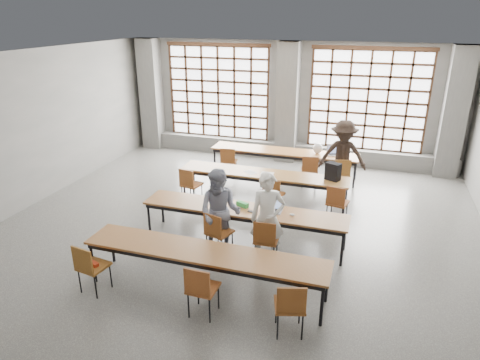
% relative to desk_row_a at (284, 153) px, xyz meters
% --- Properties ---
extents(floor, '(11.00, 11.00, 0.00)m').
position_rel_desk_row_a_xyz_m(floor, '(-0.24, -3.79, -0.66)').
color(floor, '#4D4D4A').
rests_on(floor, ground).
extents(ceiling, '(11.00, 11.00, 0.00)m').
position_rel_desk_row_a_xyz_m(ceiling, '(-0.24, -3.79, 2.84)').
color(ceiling, silver).
rests_on(ceiling, floor).
extents(wall_back, '(10.00, 0.00, 10.00)m').
position_rel_desk_row_a_xyz_m(wall_back, '(-0.24, 1.71, 1.09)').
color(wall_back, '#61615F').
rests_on(wall_back, floor).
extents(wall_left, '(0.00, 11.00, 11.00)m').
position_rel_desk_row_a_xyz_m(wall_left, '(-5.24, -3.79, 1.09)').
color(wall_left, '#61615F').
rests_on(wall_left, floor).
extents(column_left, '(0.60, 0.55, 3.50)m').
position_rel_desk_row_a_xyz_m(column_left, '(-4.74, 1.43, 1.09)').
color(column_left, '#555552').
rests_on(column_left, floor).
extents(column_mid, '(0.60, 0.55, 3.50)m').
position_rel_desk_row_a_xyz_m(column_mid, '(-0.24, 1.43, 1.09)').
color(column_mid, '#555552').
rests_on(column_mid, floor).
extents(column_right, '(0.60, 0.55, 3.50)m').
position_rel_desk_row_a_xyz_m(column_right, '(4.26, 1.43, 1.09)').
color(column_right, '#555552').
rests_on(column_right, floor).
extents(window_left, '(3.32, 0.12, 3.00)m').
position_rel_desk_row_a_xyz_m(window_left, '(-2.49, 1.63, 1.24)').
color(window_left, white).
rests_on(window_left, wall_back).
extents(window_right, '(3.32, 0.12, 3.00)m').
position_rel_desk_row_a_xyz_m(window_right, '(2.01, 1.63, 1.24)').
color(window_right, white).
rests_on(window_right, wall_back).
extents(sill_ledge, '(9.80, 0.35, 0.50)m').
position_rel_desk_row_a_xyz_m(sill_ledge, '(-0.24, 1.51, -0.41)').
color(sill_ledge, '#555552').
rests_on(sill_ledge, floor).
extents(desk_row_a, '(4.00, 0.70, 0.73)m').
position_rel_desk_row_a_xyz_m(desk_row_a, '(0.00, 0.00, 0.00)').
color(desk_row_a, brown).
rests_on(desk_row_a, floor).
extents(desk_row_b, '(4.00, 0.70, 0.73)m').
position_rel_desk_row_a_xyz_m(desk_row_b, '(-0.10, -1.83, 0.00)').
color(desk_row_b, brown).
rests_on(desk_row_b, floor).
extents(desk_row_c, '(4.00, 0.70, 0.73)m').
position_rel_desk_row_a_xyz_m(desk_row_c, '(0.05, -3.84, 0.00)').
color(desk_row_c, brown).
rests_on(desk_row_c, floor).
extents(desk_row_d, '(4.00, 0.70, 0.73)m').
position_rel_desk_row_a_xyz_m(desk_row_d, '(-0.08, -5.53, 0.00)').
color(desk_row_d, brown).
rests_on(desk_row_d, floor).
extents(chair_back_left, '(0.48, 0.49, 0.88)m').
position_rel_desk_row_a_xyz_m(chair_back_left, '(-1.39, -0.63, -0.13)').
color(chair_back_left, maroon).
rests_on(chair_back_left, floor).
extents(chair_back_mid, '(0.49, 0.50, 0.88)m').
position_rel_desk_row_a_xyz_m(chair_back_mid, '(0.82, -0.63, -0.13)').
color(chair_back_mid, maroon).
rests_on(chair_back_mid, floor).
extents(chair_back_right, '(0.50, 0.50, 0.88)m').
position_rel_desk_row_a_xyz_m(chair_back_right, '(1.62, -0.63, -0.13)').
color(chair_back_right, brown).
rests_on(chair_back_right, floor).
extents(chair_mid_left, '(0.50, 0.50, 0.88)m').
position_rel_desk_row_a_xyz_m(chair_mid_left, '(-1.72, -2.46, -0.13)').
color(chair_mid_left, brown).
rests_on(chair_mid_left, floor).
extents(chair_mid_centre, '(0.46, 0.46, 0.88)m').
position_rel_desk_row_a_xyz_m(chair_mid_centre, '(0.29, -2.46, -0.13)').
color(chair_mid_centre, brown).
rests_on(chair_mid_centre, floor).
extents(chair_mid_right, '(0.49, 0.49, 0.88)m').
position_rel_desk_row_a_xyz_m(chair_mid_right, '(1.69, -2.46, -0.13)').
color(chair_mid_right, brown).
rests_on(chair_mid_right, floor).
extents(chair_front_left, '(0.53, 0.53, 0.88)m').
position_rel_desk_row_a_xyz_m(chair_front_left, '(-0.28, -4.46, -0.13)').
color(chair_front_left, brown).
rests_on(chair_front_left, floor).
extents(chair_front_right, '(0.44, 0.45, 0.88)m').
position_rel_desk_row_a_xyz_m(chair_front_right, '(0.65, -4.47, -0.13)').
color(chair_front_right, brown).
rests_on(chair_front_right, floor).
extents(chair_near_left, '(0.48, 0.48, 0.88)m').
position_rel_desk_row_a_xyz_m(chair_near_left, '(-1.80, -6.16, -0.13)').
color(chair_near_left, brown).
rests_on(chair_near_left, floor).
extents(chair_near_mid, '(0.43, 0.44, 0.88)m').
position_rel_desk_row_a_xyz_m(chair_near_mid, '(0.11, -6.16, -0.13)').
color(chair_near_mid, brown).
rests_on(chair_near_mid, floor).
extents(chair_near_right, '(0.52, 0.52, 0.88)m').
position_rel_desk_row_a_xyz_m(chair_near_right, '(1.44, -6.16, -0.13)').
color(chair_near_right, brown).
rests_on(chair_near_right, floor).
extents(student_male, '(0.72, 0.58, 1.70)m').
position_rel_desk_row_a_xyz_m(student_male, '(0.65, -4.34, 0.18)').
color(student_male, silver).
rests_on(student_male, floor).
extents(student_female, '(0.84, 0.67, 1.66)m').
position_rel_desk_row_a_xyz_m(student_female, '(-0.25, -4.34, 0.17)').
color(student_female, '#172047').
rests_on(student_female, floor).
extents(student_back, '(1.24, 0.80, 1.81)m').
position_rel_desk_row_a_xyz_m(student_back, '(1.60, -0.50, 0.24)').
color(student_back, black).
rests_on(student_back, floor).
extents(laptop_front, '(0.36, 0.31, 0.26)m').
position_rel_desk_row_a_xyz_m(laptop_front, '(0.59, -3.73, 0.13)').
color(laptop_front, '#A9A9AD').
rests_on(laptop_front, desk_row_c).
extents(laptop_back, '(0.44, 0.41, 0.26)m').
position_rel_desk_row_a_xyz_m(laptop_back, '(1.33, 0.11, 0.13)').
color(laptop_back, '#B7B7BC').
rests_on(laptop_back, desk_row_a).
extents(mouse, '(0.10, 0.07, 0.04)m').
position_rel_desk_row_a_xyz_m(mouse, '(1.00, -3.86, 0.08)').
color(mouse, white).
rests_on(mouse, desk_row_c).
extents(green_box, '(0.27, 0.18, 0.09)m').
position_rel_desk_row_a_xyz_m(green_box, '(-0.00, -3.76, 0.11)').
color(green_box, green).
rests_on(green_box, desk_row_c).
extents(phone, '(0.14, 0.07, 0.01)m').
position_rel_desk_row_a_xyz_m(phone, '(0.23, -3.94, 0.07)').
color(phone, black).
rests_on(phone, desk_row_c).
extents(paper_sheet_b, '(0.36, 0.34, 0.00)m').
position_rel_desk_row_a_xyz_m(paper_sheet_b, '(-0.40, -1.88, 0.07)').
color(paper_sheet_b, silver).
rests_on(paper_sheet_b, desk_row_b).
extents(paper_sheet_c, '(0.30, 0.22, 0.00)m').
position_rel_desk_row_a_xyz_m(paper_sheet_c, '(0.00, -1.83, 0.07)').
color(paper_sheet_c, silver).
rests_on(paper_sheet_c, desk_row_b).
extents(backpack, '(0.37, 0.32, 0.40)m').
position_rel_desk_row_a_xyz_m(backpack, '(1.50, -1.78, 0.27)').
color(backpack, black).
rests_on(backpack, desk_row_b).
extents(plastic_bag, '(0.32, 0.30, 0.29)m').
position_rel_desk_row_a_xyz_m(plastic_bag, '(0.90, 0.05, 0.21)').
color(plastic_bag, white).
rests_on(plastic_bag, desk_row_a).
extents(red_pouch, '(0.22, 0.14, 0.06)m').
position_rel_desk_row_a_xyz_m(red_pouch, '(-1.78, -6.08, -0.16)').
color(red_pouch, '#A82E14').
rests_on(red_pouch, chair_near_left).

